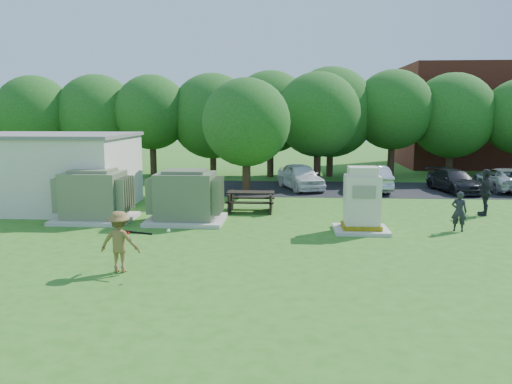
# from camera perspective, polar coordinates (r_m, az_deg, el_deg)

# --- Properties ---
(ground) EXTENTS (120.00, 120.00, 0.00)m
(ground) POSITION_cam_1_polar(r_m,az_deg,el_deg) (15.26, -0.99, -7.20)
(ground) COLOR #2D6619
(ground) RESTS_ON ground
(service_building) EXTENTS (10.00, 5.00, 3.20)m
(service_building) POSITION_cam_1_polar(r_m,az_deg,el_deg) (24.96, -25.60, 2.02)
(service_building) COLOR beige
(service_building) RESTS_ON ground
(service_building_roof) EXTENTS (10.20, 5.20, 0.15)m
(service_building_roof) POSITION_cam_1_polar(r_m,az_deg,el_deg) (24.84, -25.87, 5.86)
(service_building_roof) COLOR slate
(service_building_roof) RESTS_ON service_building
(brick_building) EXTENTS (15.00, 8.00, 8.00)m
(brick_building) POSITION_cam_1_polar(r_m,az_deg,el_deg) (44.86, 25.98, 7.81)
(brick_building) COLOR maroon
(brick_building) RESTS_ON ground
(parking_strip) EXTENTS (20.00, 6.00, 0.01)m
(parking_strip) POSITION_cam_1_polar(r_m,az_deg,el_deg) (29.00, 15.21, 0.28)
(parking_strip) COLOR #232326
(parking_strip) RESTS_ON ground
(transformer_left) EXTENTS (3.00, 2.40, 2.07)m
(transformer_left) POSITION_cam_1_polar(r_m,az_deg,el_deg) (20.86, -18.02, -0.50)
(transformer_left) COLOR beige
(transformer_left) RESTS_ON ground
(transformer_right) EXTENTS (3.00, 2.40, 2.07)m
(transformer_right) POSITION_cam_1_polar(r_m,az_deg,el_deg) (19.80, -8.02, -0.63)
(transformer_right) COLOR beige
(transformer_right) RESTS_ON ground
(generator_cabinet) EXTENTS (1.94, 1.59, 2.37)m
(generator_cabinet) POSITION_cam_1_polar(r_m,az_deg,el_deg) (18.35, 11.99, -1.30)
(generator_cabinet) COLOR beige
(generator_cabinet) RESTS_ON ground
(picnic_table) EXTENTS (2.04, 1.53, 0.87)m
(picnic_table) POSITION_cam_1_polar(r_m,az_deg,el_deg) (21.72, -0.60, -0.82)
(picnic_table) COLOR black
(picnic_table) RESTS_ON ground
(batter) EXTENTS (1.10, 0.66, 1.67)m
(batter) POSITION_cam_1_polar(r_m,az_deg,el_deg) (13.97, -15.31, -5.50)
(batter) COLOR brown
(batter) RESTS_ON ground
(person_by_generator) EXTENTS (0.63, 0.53, 1.47)m
(person_by_generator) POSITION_cam_1_polar(r_m,az_deg,el_deg) (19.52, 22.19, -2.06)
(person_by_generator) COLOR black
(person_by_generator) RESTS_ON ground
(person_walking_right) EXTENTS (0.76, 1.23, 1.96)m
(person_walking_right) POSITION_cam_1_polar(r_m,az_deg,el_deg) (22.95, 24.72, -0.03)
(person_walking_right) COLOR #242529
(person_walking_right) RESTS_ON ground
(car_white) EXTENTS (2.98, 4.57, 1.45)m
(car_white) POSITION_cam_1_polar(r_m,az_deg,el_deg) (28.22, 5.10, 1.80)
(car_white) COLOR white
(car_white) RESTS_ON ground
(car_silver_a) EXTENTS (1.72, 4.34, 1.40)m
(car_silver_a) POSITION_cam_1_polar(r_m,az_deg,el_deg) (28.24, 13.04, 1.56)
(car_silver_a) COLOR #B3B3B8
(car_silver_a) RESTS_ON ground
(car_dark) EXTENTS (2.43, 4.37, 1.20)m
(car_dark) POSITION_cam_1_polar(r_m,az_deg,el_deg) (29.19, 21.71, 1.18)
(car_dark) COLOR black
(car_dark) RESTS_ON ground
(car_silver_b) EXTENTS (2.14, 4.54, 1.25)m
(car_silver_b) POSITION_cam_1_polar(r_m,az_deg,el_deg) (30.83, 26.36, 1.32)
(car_silver_b) COLOR #B9B9BE
(car_silver_b) RESTS_ON ground
(batting_equipment) EXTENTS (1.39, 0.42, 0.20)m
(batting_equipment) POSITION_cam_1_polar(r_m,az_deg,el_deg) (13.67, -13.06, -4.52)
(batting_equipment) COLOR black
(batting_equipment) RESTS_ON ground
(tree_row) EXTENTS (41.30, 13.30, 7.30)m
(tree_row) POSITION_cam_1_polar(r_m,az_deg,el_deg) (33.11, 4.72, 8.82)
(tree_row) COLOR #47301E
(tree_row) RESTS_ON ground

